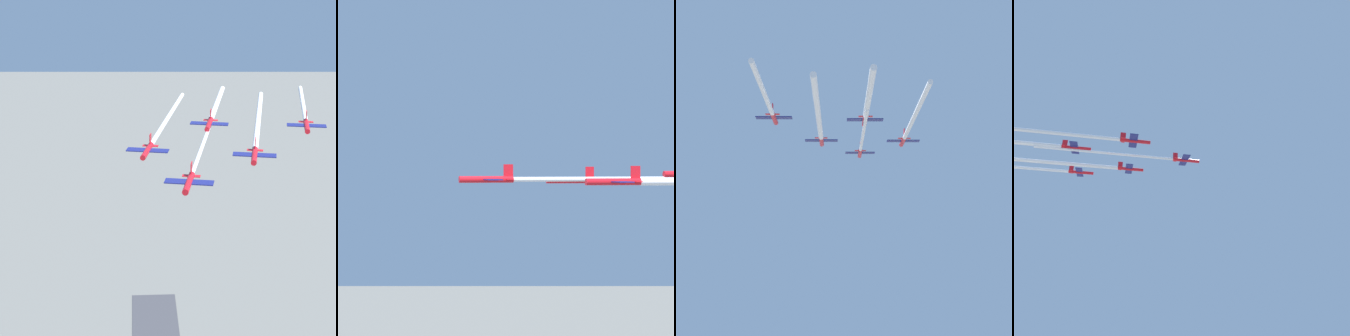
% 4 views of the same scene
% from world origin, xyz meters
% --- Properties ---
extents(jet_0, '(8.95, 8.50, 2.98)m').
position_xyz_m(jet_0, '(-13.25, 39.16, 146.06)').
color(jet_0, red).
extents(jet_1, '(8.95, 8.50, 2.98)m').
position_xyz_m(jet_1, '(3.12, 26.81, 145.78)').
color(jet_1, red).
extents(jet_2, '(8.95, 8.50, 2.98)m').
position_xyz_m(jet_2, '(5.50, 47.48, 145.72)').
color(jet_2, red).
extents(jet_3, '(8.95, 8.50, 2.98)m').
position_xyz_m(jet_3, '(19.50, 14.47, 147.32)').
color(jet_3, red).
extents(jet_4, '(8.95, 8.50, 2.98)m').
position_xyz_m(jet_4, '(21.87, 35.13, 146.87)').
color(jet_4, red).
extents(smoke_trail_0, '(43.15, 5.70, 0.76)m').
position_xyz_m(smoke_trail_0, '(12.33, 36.22, 146.02)').
color(smoke_trail_0, white).
extents(smoke_trail_1, '(50.42, 6.96, 1.20)m').
position_xyz_m(smoke_trail_1, '(32.33, 23.46, 145.74)').
color(smoke_trail_1, white).
extents(smoke_trail_2, '(46.62, 6.31, 0.98)m').
position_xyz_m(smoke_trail_2, '(32.81, 44.34, 145.67)').
color(smoke_trail_2, white).
extents(smoke_trail_3, '(35.53, 5.06, 1.00)m').
position_xyz_m(smoke_trail_3, '(41.27, 11.97, 147.28)').
color(smoke_trail_3, white).
extents(smoke_trail_4, '(33.49, 5.04, 1.22)m').
position_xyz_m(smoke_trail_4, '(42.60, 32.75, 146.82)').
color(smoke_trail_4, white).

